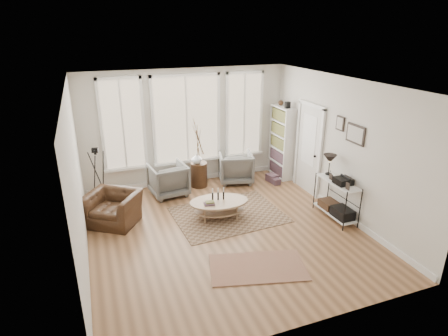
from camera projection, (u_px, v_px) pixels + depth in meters
name	position (u px, v px, depth m)	size (l,w,h in m)	color
room	(226.00, 163.00, 7.01)	(5.50, 5.54, 2.90)	#936642
bay_window	(187.00, 121.00, 9.29)	(4.14, 0.12, 2.24)	tan
door	(309.00, 147.00, 8.93)	(0.09, 1.06, 2.22)	silver
bookcase	(282.00, 142.00, 9.89)	(0.31, 0.85, 2.06)	white
low_shelf	(336.00, 196.00, 7.82)	(0.38, 1.08, 1.30)	white
wall_art	(351.00, 131.00, 7.42)	(0.04, 0.88, 0.44)	black
rug_main	(228.00, 214.00, 8.11)	(2.27, 1.70, 0.01)	brown
rug_runner	(258.00, 267.00, 6.34)	(1.61, 0.89, 0.01)	brown
coffee_table	(219.00, 205.00, 7.89)	(1.32, 0.93, 0.57)	tan
armchair_left	(168.00, 179.00, 8.95)	(0.83, 0.86, 0.78)	slate
armchair_right	(236.00, 167.00, 9.71)	(0.84, 0.87, 0.79)	slate
side_table	(199.00, 155.00, 9.27)	(0.42, 0.42, 1.75)	#3C2618
vase	(197.00, 158.00, 9.26)	(0.25, 0.25, 0.26)	silver
accent_chair	(113.00, 208.00, 7.69)	(1.01, 0.88, 0.66)	#3C2618
tripod_camera	(99.00, 180.00, 8.32)	(0.48, 0.48, 1.37)	black
book_stack_near	(272.00, 178.00, 9.82)	(0.23, 0.29, 0.19)	brown
book_stack_far	(276.00, 181.00, 9.66)	(0.19, 0.24, 0.15)	brown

